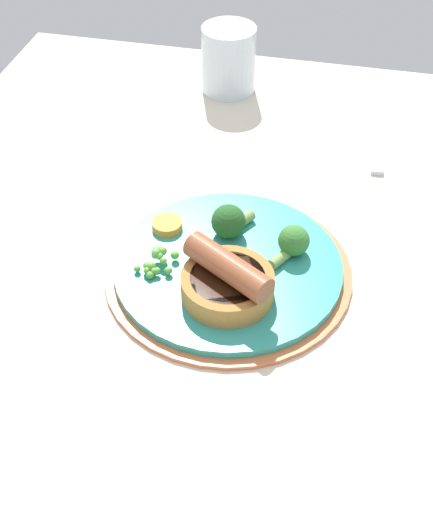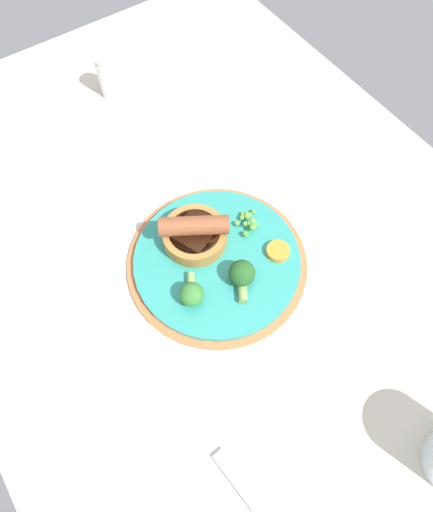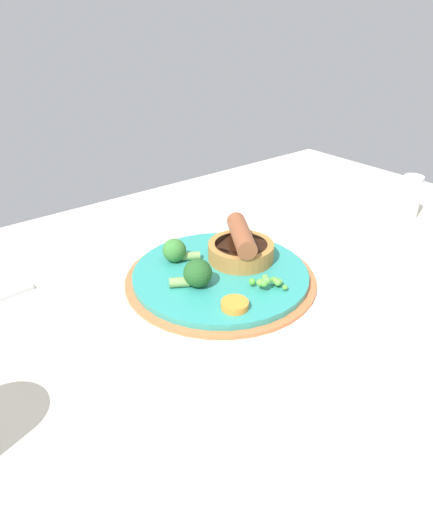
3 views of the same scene
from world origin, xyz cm
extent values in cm
cube|color=beige|center=(0.00, 0.00, 1.50)|extent=(110.00, 80.00, 3.00)
cylinder|color=#CC6B3D|center=(-5.68, 2.99, 3.25)|extent=(26.49, 26.49, 0.50)
cylinder|color=teal|center=(-5.68, 2.99, 3.70)|extent=(24.37, 24.37, 1.40)
cylinder|color=#AD7538|center=(-1.21, 3.86, 5.65)|extent=(9.47, 9.47, 2.51)
cylinder|color=#33190C|center=(-1.21, 3.86, 6.76)|extent=(7.57, 7.57, 0.30)
cylinder|color=brown|center=(-1.21, 3.86, 8.30)|extent=(7.53, 9.85, 2.77)
sphere|color=#62A43C|center=(-2.59, -4.56, 5.30)|extent=(0.93, 0.93, 0.93)
sphere|color=#66AC3F|center=(-4.81, -3.97, 5.59)|extent=(1.00, 1.00, 1.00)
sphere|color=#60A540|center=(-2.12, -4.89, 5.04)|extent=(0.77, 0.77, 0.77)
sphere|color=#59B73D|center=(-4.63, -4.51, 5.69)|extent=(0.97, 0.97, 0.97)
sphere|color=#65A545|center=(-3.58, -3.52, 5.38)|extent=(0.77, 0.77, 0.77)
sphere|color=#59A73D|center=(-2.30, -6.02, 4.90)|extent=(0.72, 0.72, 0.72)
sphere|color=#61A63D|center=(-2.19, -4.17, 5.06)|extent=(0.75, 0.75, 0.75)
sphere|color=#64BA47|center=(-2.63, -5.02, 5.25)|extent=(0.87, 0.87, 0.87)
sphere|color=#58B14E|center=(-3.94, -4.05, 5.61)|extent=(0.78, 0.78, 0.78)
sphere|color=#61AD3E|center=(-3.90, -4.53, 5.67)|extent=(0.75, 0.75, 0.75)
sphere|color=#5BB237|center=(-2.32, -3.84, 5.06)|extent=(0.71, 0.71, 0.71)
sphere|color=#65A74A|center=(-2.66, -2.73, 5.00)|extent=(0.84, 0.84, 0.84)
sphere|color=#60AD4C|center=(-4.09, -4.46, 5.86)|extent=(0.99, 0.99, 0.99)
sphere|color=green|center=(-4.94, -2.65, 5.15)|extent=(0.92, 0.92, 0.92)
sphere|color=#5BAD42|center=(-1.76, -4.46, 4.82)|extent=(0.84, 0.84, 0.84)
sphere|color=#387A33|center=(-8.96, 9.42, 6.09)|extent=(3.39, 3.39, 3.39)
cylinder|color=#7A9E56|center=(-6.95, 8.23, 4.99)|extent=(2.87, 2.36, 1.19)
sphere|color=#235623|center=(-10.30, 2.00, 6.29)|extent=(3.78, 3.78, 3.78)
cylinder|color=#7A9E56|center=(-12.38, 3.28, 5.06)|extent=(2.92, 2.50, 1.32)
cylinder|color=orange|center=(-9.85, -4.90, 4.86)|extent=(4.77, 4.77, 0.93)
cylinder|color=silver|center=(34.50, -1.08, 6.35)|extent=(3.62, 3.62, 6.71)
cylinder|color=silver|center=(34.50, -1.08, 10.21)|extent=(3.43, 3.43, 1.00)
camera|label=1|loc=(48.13, 13.90, 56.44)|focal=50.00mm
camera|label=2|loc=(-31.29, 20.60, 62.73)|focal=32.00mm
camera|label=3|loc=(-40.02, -39.15, 36.66)|focal=32.00mm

